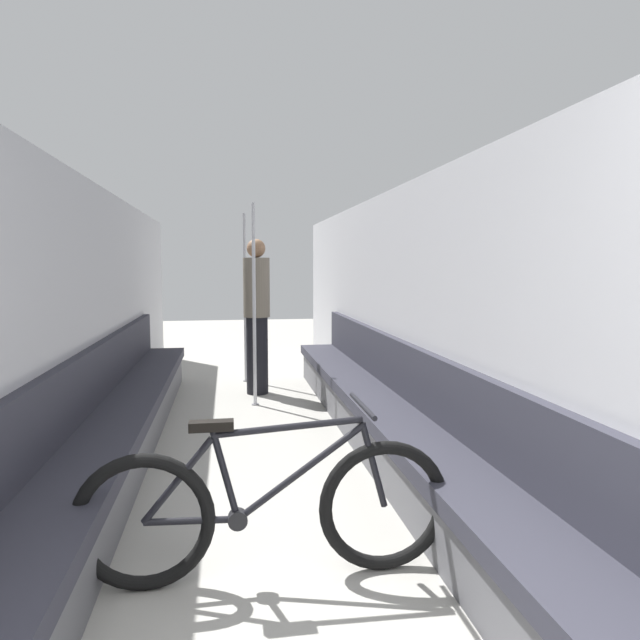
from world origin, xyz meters
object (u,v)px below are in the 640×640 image
object	(u,v)px
bench_seat_row_left	(110,436)
bench_seat_row_right	(391,423)
grab_pole_near	(254,308)
passenger_standing	(257,314)
bicycle	(267,510)
grab_pole_far	(245,301)

from	to	relation	value
bench_seat_row_left	bench_seat_row_right	world-z (taller)	same
grab_pole_near	passenger_standing	world-z (taller)	grab_pole_near
bench_seat_row_left	passenger_standing	world-z (taller)	passenger_standing
bench_seat_row_right	bicycle	distance (m)	1.83
grab_pole_far	passenger_standing	world-z (taller)	grab_pole_far
bench_seat_row_left	bicycle	bearing A→B (deg)	-56.66
bench_seat_row_right	grab_pole_near	bearing A→B (deg)	116.50
bicycle	passenger_standing	bearing A→B (deg)	101.65
bicycle	passenger_standing	size ratio (longest dim) A/B	1.00
bench_seat_row_left	grab_pole_near	bearing A→B (deg)	59.69
bench_seat_row_right	grab_pole_far	bearing A→B (deg)	107.55
bench_seat_row_left	bench_seat_row_right	bearing A→B (deg)	0.00
bench_seat_row_left	grab_pole_far	xyz separation A→B (m)	(1.04, 3.13, 0.75)
bench_seat_row_left	passenger_standing	size ratio (longest dim) A/B	3.72
bench_seat_row_right	bench_seat_row_left	bearing A→B (deg)	180.00
bench_seat_row_right	grab_pole_far	size ratio (longest dim) A/B	3.11
bench_seat_row_left	grab_pole_far	size ratio (longest dim) A/B	3.11
bicycle	grab_pole_near	xyz separation A→B (m)	(0.10, 3.38, 0.69)
grab_pole_near	passenger_standing	distance (m)	0.56
grab_pole_near	bicycle	bearing A→B (deg)	-91.77
bench_seat_row_left	passenger_standing	bearing A→B (deg)	64.58
bench_seat_row_right	grab_pole_far	world-z (taller)	grab_pole_far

